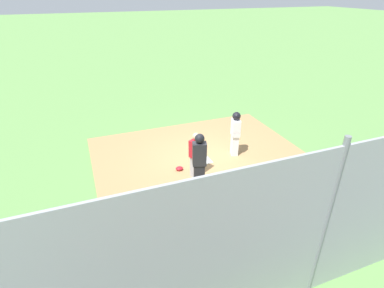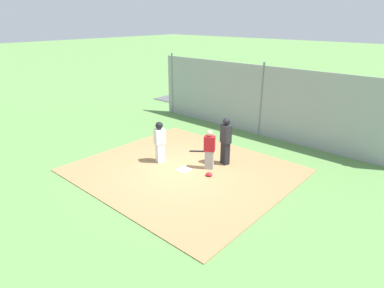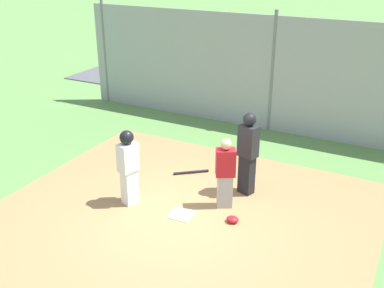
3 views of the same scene
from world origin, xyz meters
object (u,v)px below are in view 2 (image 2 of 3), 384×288
parked_car_red (340,116)px  runner (160,140)px  catcher (209,149)px  catcher_mask (209,174)px  umpire (226,140)px  home_plate (184,170)px  baseball_bat (200,151)px

parked_car_red → runner: bearing=-103.1°
catcher → catcher_mask: bearing=9.4°
catcher_mask → parked_car_red: 8.63m
umpire → catcher_mask: (-0.20, 1.19, -0.89)m
home_plate → catcher_mask: 1.01m
baseball_bat → parked_car_red: size_ratio=0.19×
runner → baseball_bat: runner is taller
catcher → catcher_mask: 0.92m
baseball_bat → umpire: bearing=131.8°
catcher → parked_car_red: (-1.86, -8.01, -0.17)m
catcher → parked_car_red: bearing=137.7°
parked_car_red → umpire: bearing=-93.7°
catcher → baseball_bat: (1.26, -0.95, -0.72)m
catcher → catcher_mask: (-0.38, 0.47, -0.69)m
runner → baseball_bat: bearing=89.1°
home_plate → catcher: 1.18m
catcher → catcher_mask: size_ratio=6.12×
home_plate → catcher_mask: size_ratio=1.83×
home_plate → baseball_bat: baseball_bat is taller
home_plate → baseball_bat: bearing=-68.2°
umpire → parked_car_red: bearing=-175.9°
baseball_bat → runner: bearing=35.2°
umpire → baseball_bat: size_ratio=2.18×
baseball_bat → catcher: bearing=104.1°
catcher → umpire: (-0.18, -0.72, 0.20)m
catcher_mask → runner: bearing=8.0°
home_plate → runner: runner is taller
catcher → umpire: umpire is taller
catcher → baseball_bat: bearing=-156.3°
home_plate → runner: 1.46m
home_plate → parked_car_red: 9.07m
catcher_mask → umpire: bearing=-80.6°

